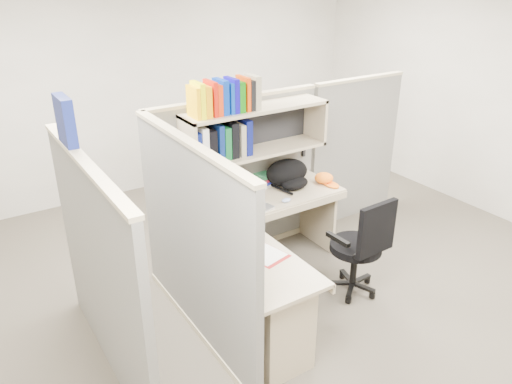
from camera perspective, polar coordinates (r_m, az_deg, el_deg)
ground at (r=4.60m, az=3.75°, el=-11.64°), size 6.00×6.00×0.00m
room_shell at (r=3.88m, az=4.41°, el=8.11°), size 6.00×6.00×6.00m
cubicle at (r=4.29m, az=-3.46°, el=-0.35°), size 3.79×1.84×1.95m
desk at (r=3.96m, az=1.57°, el=-10.46°), size 1.74×1.75×0.73m
laptop at (r=4.38m, az=-0.23°, el=-0.72°), size 0.38×0.38×0.23m
backpack at (r=4.85m, az=3.96°, el=2.05°), size 0.49×0.41×0.26m
orange_cap at (r=5.01m, az=7.76°, el=1.60°), size 0.22×0.24×0.10m
snack_canister at (r=3.96m, az=-0.32°, el=-4.68°), size 0.10×0.10×0.10m
tissue_box at (r=3.47m, az=-1.19°, el=-8.47°), size 0.13×0.13×0.18m
mouse at (r=4.58m, az=3.48°, el=-0.94°), size 0.10×0.08×0.03m
paper_cup at (r=4.67m, az=-1.11°, el=0.11°), size 0.07×0.07×0.10m
book_stack at (r=4.93m, az=0.74°, el=1.56°), size 0.22×0.27×0.11m
loose_paper at (r=3.79m, az=0.79°, el=-6.95°), size 0.29×0.35×0.00m
task_chair at (r=4.51m, az=11.59°, el=-7.73°), size 0.51×0.47×0.96m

